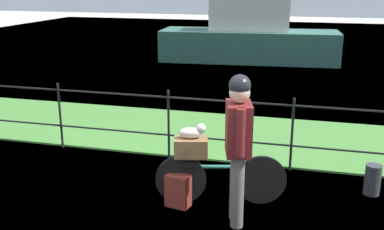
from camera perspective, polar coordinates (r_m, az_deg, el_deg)
ground_plane at (r=5.32m, az=-9.74°, el=-13.29°), size 60.00×60.00×0.00m
grass_strip at (r=8.17m, az=-0.19°, el=-2.08°), size 27.00×2.40×0.03m
harbor_water at (r=15.35m, az=7.16°, el=6.57°), size 30.00×30.00×0.00m
iron_fence at (r=6.85m, az=-2.91°, el=-0.54°), size 18.04×0.04×1.06m
bicycle_main at (r=5.59m, az=3.40°, el=-7.79°), size 1.53×0.43×0.61m
wooden_crate at (r=5.43m, az=-0.14°, el=-3.98°), size 0.44×0.34×0.22m
terrier_dog at (r=5.37m, az=0.13°, el=-2.10°), size 0.32×0.20×0.18m
cyclist_person at (r=4.93m, az=5.73°, el=-2.75°), size 0.35×0.53×1.68m
backpack_on_paving at (r=5.57m, az=-1.72°, el=-9.30°), size 0.31×0.23×0.40m
mooring_bollard at (r=6.28m, az=21.39°, el=-7.44°), size 0.20×0.20×0.39m
moored_boat_near at (r=15.34m, az=7.04°, el=9.52°), size 5.80×2.10×3.75m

